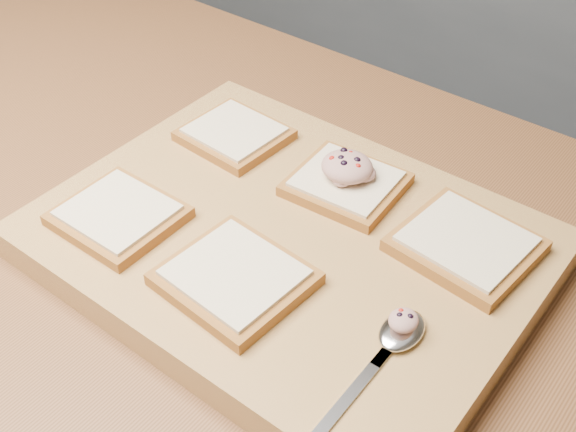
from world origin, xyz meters
name	(u,v)px	position (x,y,z in m)	size (l,w,h in m)	color
island_counter	(224,412)	(0.00, 0.00, 0.45)	(2.00, 0.80, 0.90)	slate
back_counter	(567,59)	(0.00, 1.43, 0.47)	(3.60, 0.62, 0.94)	slate
cutting_board	(288,244)	(0.14, -0.02, 0.92)	(0.51, 0.39, 0.04)	tan
bread_far_left	(234,134)	(-0.01, 0.08, 0.95)	(0.12, 0.11, 0.02)	#9B5628
bread_far_center	(346,184)	(0.15, 0.08, 0.95)	(0.13, 0.12, 0.02)	#9B5628
bread_far_right	(466,244)	(0.31, 0.07, 0.95)	(0.14, 0.13, 0.02)	#9B5628
bread_near_left	(118,215)	(-0.01, -0.12, 0.95)	(0.12, 0.11, 0.02)	#9B5628
bread_near_center	(235,278)	(0.15, -0.11, 0.95)	(0.14, 0.13, 0.02)	#9B5628
tuna_salad_dollop	(347,166)	(0.15, 0.08, 0.97)	(0.06, 0.06, 0.03)	tan
spoon	(394,340)	(0.31, -0.08, 0.95)	(0.04, 0.19, 0.01)	silver
spoon_salad	(404,320)	(0.31, -0.06, 0.96)	(0.03, 0.03, 0.02)	tan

